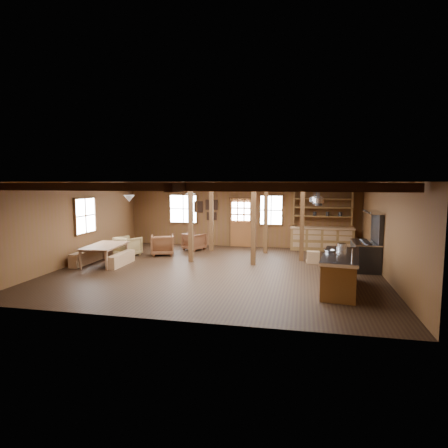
{
  "coord_description": "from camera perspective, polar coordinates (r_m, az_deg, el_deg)",
  "views": [
    {
      "loc": [
        2.61,
        -11.43,
        2.8
      ],
      "look_at": [
        -0.01,
        1.0,
        1.36
      ],
      "focal_mm": 30.0,
      "sensor_mm": 36.0,
      "label": 1
    }
  ],
  "objects": [
    {
      "name": "bowl",
      "position": [
        10.33,
        15.77,
        -3.97
      ],
      "size": [
        0.35,
        0.35,
        0.06
      ],
      "primitive_type": "imported",
      "rotation": [
        0.0,
        0.0,
        0.41
      ],
      "color": "silver",
      "rests_on": "kitchen_island"
    },
    {
      "name": "kitchen_island",
      "position": [
        10.2,
        17.29,
        -6.99
      ],
      "size": [
        1.21,
        2.59,
        1.2
      ],
      "rotation": [
        0.0,
        0.0,
        -0.13
      ],
      "color": "brown",
      "rests_on": "floor"
    },
    {
      "name": "bench_wall",
      "position": [
        13.77,
        -20.24,
        -4.73
      ],
      "size": [
        0.31,
        1.63,
        0.45
      ],
      "primitive_type": "cube",
      "color": "#9B6846",
      "rests_on": "floor"
    },
    {
      "name": "timber_posts",
      "position": [
        13.74,
        3.11,
        0.6
      ],
      "size": [
        3.95,
        2.35,
        2.8
      ],
      "color": "#472714",
      "rests_on": "floor"
    },
    {
      "name": "window_back_right",
      "position": [
        15.99,
        7.2,
        2.1
      ],
      "size": [
        1.02,
        0.06,
        1.32
      ],
      "color": "white",
      "rests_on": "wall_back"
    },
    {
      "name": "armchair_b",
      "position": [
        15.46,
        -4.55,
        -2.66
      ],
      "size": [
        1.04,
        1.05,
        0.71
      ],
      "primitive_type": "imported",
      "rotation": [
        0.0,
        0.0,
        2.64
      ],
      "color": "#5C311B",
      "rests_on": "floor"
    },
    {
      "name": "window_left",
      "position": [
        14.18,
        -20.4,
        1.2
      ],
      "size": [
        0.14,
        1.24,
        1.32
      ],
      "color": "white",
      "rests_on": "wall_back"
    },
    {
      "name": "pot_rack",
      "position": [
        11.69,
        13.92,
        3.68
      ],
      "size": [
        0.37,
        3.0,
        0.43
      ],
      "color": "#2B2B2D",
      "rests_on": "ceiling"
    },
    {
      "name": "pendant_lamps",
      "position": [
        13.36,
        -9.45,
        4.01
      ],
      "size": [
        1.86,
        2.36,
        0.66
      ],
      "color": "#2B2B2D",
      "rests_on": "ceiling"
    },
    {
      "name": "commercial_range",
      "position": [
        12.81,
        20.95,
        -3.8
      ],
      "size": [
        0.79,
        1.52,
        1.87
      ],
      "color": "#2B2B2D",
      "rests_on": "floor"
    },
    {
      "name": "room",
      "position": [
        11.81,
        -0.94,
        -0.35
      ],
      "size": [
        10.04,
        9.04,
        2.84
      ],
      "color": "black",
      "rests_on": "ground"
    },
    {
      "name": "bench_aisle",
      "position": [
        13.13,
        -15.36,
        -5.18
      ],
      "size": [
        0.28,
        1.48,
        0.41
      ],
      "primitive_type": "cube",
      "color": "#9B6846",
      "rests_on": "floor"
    },
    {
      "name": "dining_table",
      "position": [
        13.37,
        -17.53,
        -4.48
      ],
      "size": [
        1.21,
        1.98,
        0.67
      ],
      "primitive_type": "imported",
      "rotation": [
        0.0,
        0.0,
        1.65
      ],
      "color": "#8B603F",
      "rests_on": "floor"
    },
    {
      "name": "armchair_c",
      "position": [
        14.67,
        -14.43,
        -3.29
      ],
      "size": [
        1.05,
        1.06,
        0.74
      ],
      "primitive_type": "imported",
      "rotation": [
        0.0,
        0.0,
        2.73
      ],
      "color": "olive",
      "rests_on": "floor"
    },
    {
      "name": "back_door",
      "position": [
        16.21,
        2.57,
        -0.36
      ],
      "size": [
        1.02,
        0.08,
        2.15
      ],
      "color": "brown",
      "rests_on": "floor"
    },
    {
      "name": "back_counter",
      "position": [
        15.8,
        14.68,
        -1.76
      ],
      "size": [
        2.55,
        0.6,
        2.45
      ],
      "color": "brown",
      "rests_on": "floor"
    },
    {
      "name": "step_stool",
      "position": [
        13.28,
        13.42,
        -4.97
      ],
      "size": [
        0.48,
        0.35,
        0.42
      ],
      "primitive_type": "cube",
      "rotation": [
        0.0,
        0.0,
        0.03
      ],
      "color": "#9B6846",
      "rests_on": "floor"
    },
    {
      "name": "counter_pot",
      "position": [
        10.87,
        17.5,
        -3.26
      ],
      "size": [
        0.27,
        0.27,
        0.16
      ],
      "primitive_type": "cylinder",
      "color": "silver",
      "rests_on": "kitchen_island"
    },
    {
      "name": "ceiling_joists",
      "position": [
        11.9,
        -0.76,
        5.88
      ],
      "size": [
        9.8,
        8.82,
        0.18
      ],
      "color": "black",
      "rests_on": "ceiling"
    },
    {
      "name": "armchair_a",
      "position": [
        14.54,
        -9.36,
        -3.16
      ],
      "size": [
        1.08,
        1.1,
        0.79
      ],
      "primitive_type": "imported",
      "rotation": [
        0.0,
        0.0,
        3.49
      ],
      "color": "brown",
      "rests_on": "floor"
    },
    {
      "name": "notice_boards",
      "position": [
        16.45,
        -2.57,
        2.4
      ],
      "size": [
        1.08,
        0.03,
        0.9
      ],
      "color": "silver",
      "rests_on": "wall_back"
    },
    {
      "name": "window_back_left",
      "position": [
        16.76,
        -6.22,
        2.31
      ],
      "size": [
        1.32,
        0.06,
        1.32
      ],
      "color": "white",
      "rests_on": "wall_back"
    }
  ]
}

